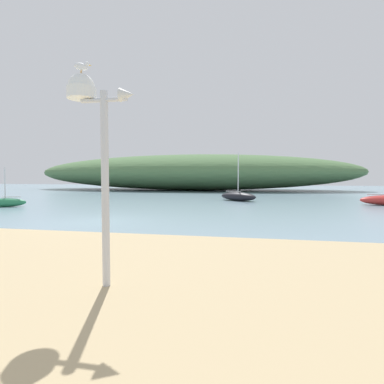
{
  "coord_description": "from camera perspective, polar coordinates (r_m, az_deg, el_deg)",
  "views": [
    {
      "loc": [
        6.68,
        -12.34,
        1.93
      ],
      "look_at": [
        3.57,
        2.8,
        1.17
      ],
      "focal_mm": 29.07,
      "sensor_mm": 36.0,
      "label": 1
    }
  ],
  "objects": [
    {
      "name": "sailboat_west_reach",
      "position": [
        23.18,
        -31.04,
        -1.63
      ],
      "size": [
        2.47,
        1.68,
        2.52
      ],
      "color": "#287A4C",
      "rests_on": "ground"
    },
    {
      "name": "mast_structure",
      "position": [
        5.24,
        -18.01,
        12.94
      ],
      "size": [
        1.09,
        0.44,
        3.34
      ],
      "color": "silver",
      "rests_on": "beach_sand"
    },
    {
      "name": "sailboat_by_sandbar",
      "position": [
        25.18,
        8.44,
        -0.78
      ],
      "size": [
        3.42,
        2.95,
        3.84
      ],
      "color": "black",
      "rests_on": "ground"
    },
    {
      "name": "ground_plane",
      "position": [
        14.16,
        -16.72,
        -5.14
      ],
      "size": [
        120.0,
        120.0,
        0.0
      ],
      "primitive_type": "plane",
      "color": "#7A99A8"
    },
    {
      "name": "distant_hill",
      "position": [
        45.72,
        -0.19,
        3.62
      ],
      "size": [
        47.7,
        14.98,
        5.15
      ],
      "primitive_type": "ellipsoid",
      "color": "#517547",
      "rests_on": "ground"
    },
    {
      "name": "seagull_on_radar",
      "position": [
        5.52,
        -19.54,
        20.94
      ],
      "size": [
        0.22,
        0.25,
        0.21
      ],
      "color": "orange",
      "rests_on": "mast_structure"
    }
  ]
}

